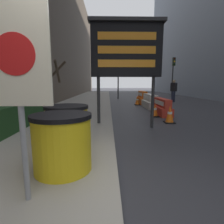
% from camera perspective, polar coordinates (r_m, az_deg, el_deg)
% --- Properties ---
extents(ground_plane, '(120.00, 120.00, 0.00)m').
position_cam_1_polar(ground_plane, '(2.31, 2.77, -28.86)').
color(ground_plane, '#2D2D33').
extents(hedge_strip, '(0.90, 4.10, 0.69)m').
position_cam_1_polar(hedge_strip, '(6.22, -28.23, -0.34)').
color(hedge_strip, '#1E421E').
rests_on(hedge_strip, sidewalk_left).
extents(bare_tree, '(1.32, 1.36, 2.90)m').
position_cam_1_polar(bare_tree, '(8.76, -19.80, 9.20)').
color(bare_tree, '#4C3D2D').
rests_on(bare_tree, sidewalk_left).
extents(barrel_drum_foreground, '(0.86, 0.86, 0.83)m').
position_cam_1_polar(barrel_drum_foreground, '(2.68, -15.86, -9.42)').
color(barrel_drum_foreground, yellow).
rests_on(barrel_drum_foreground, sidewalk_left).
extents(barrel_drum_middle, '(0.86, 0.86, 0.83)m').
position_cam_1_polar(barrel_drum_middle, '(3.63, -14.45, -4.46)').
color(barrel_drum_middle, yellow).
rests_on(barrel_drum_middle, sidewalk_left).
extents(warning_sign, '(0.67, 0.08, 2.03)m').
position_cam_1_polar(warning_sign, '(1.97, -28.67, 12.36)').
color(warning_sign, gray).
rests_on(warning_sign, sidewalk_left).
extents(message_board, '(2.30, 0.36, 3.33)m').
position_cam_1_polar(message_board, '(5.69, 4.73, 19.50)').
color(message_board, '#28282B').
rests_on(message_board, ground_plane).
extents(jersey_barrier_red_striped, '(0.51, 1.70, 0.76)m').
position_cam_1_polar(jersey_barrier_red_striped, '(8.44, 16.02, 1.39)').
color(jersey_barrier_red_striped, red).
rests_on(jersey_barrier_red_striped, ground_plane).
extents(jersey_barrier_white, '(0.60, 2.19, 0.81)m').
position_cam_1_polar(jersey_barrier_white, '(10.74, 12.25, 3.25)').
color(jersey_barrier_white, silver).
rests_on(jersey_barrier_white, ground_plane).
extents(jersey_barrier_orange_far, '(0.56, 1.82, 0.90)m').
position_cam_1_polar(jersey_barrier_orange_far, '(13.00, 9.88, 4.50)').
color(jersey_barrier_orange_far, orange).
rests_on(jersey_barrier_orange_far, ground_plane).
extents(traffic_cone_near, '(0.36, 0.36, 0.64)m').
position_cam_1_polar(traffic_cone_near, '(12.06, 8.25, 3.77)').
color(traffic_cone_near, black).
rests_on(traffic_cone_near, ground_plane).
extents(traffic_cone_mid, '(0.33, 0.33, 0.59)m').
position_cam_1_polar(traffic_cone_mid, '(7.84, 13.85, 0.57)').
color(traffic_cone_mid, black).
rests_on(traffic_cone_mid, ground_plane).
extents(traffic_cone_far, '(0.36, 0.36, 0.65)m').
position_cam_1_polar(traffic_cone_far, '(6.73, 18.33, -0.76)').
color(traffic_cone_far, black).
rests_on(traffic_cone_far, ground_plane).
extents(traffic_light_near_curb, '(0.28, 0.44, 4.57)m').
position_cam_1_polar(traffic_light_near_curb, '(17.00, 2.07, 15.43)').
color(traffic_light_near_curb, '#2D2D30').
rests_on(traffic_light_near_curb, ground_plane).
extents(traffic_light_far_side, '(0.28, 0.45, 4.13)m').
position_cam_1_polar(traffic_light_far_side, '(19.89, 19.37, 13.16)').
color(traffic_light_far_side, '#2D2D30').
rests_on(traffic_light_far_side, ground_plane).
extents(pedestrian_worker, '(0.46, 0.53, 1.75)m').
position_cam_1_polar(pedestrian_worker, '(14.83, 19.49, 7.12)').
color(pedestrian_worker, '#23283D').
rests_on(pedestrian_worker, ground_plane).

